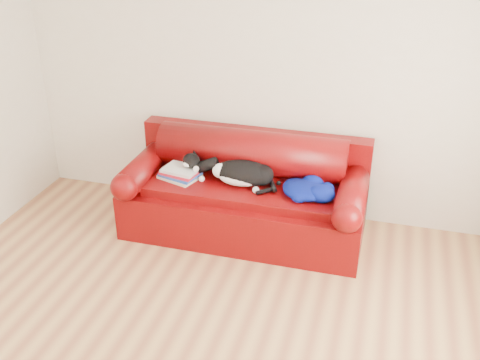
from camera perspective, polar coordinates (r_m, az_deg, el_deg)
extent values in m
plane|color=brown|center=(4.00, -5.02, -16.29)|extent=(4.50, 4.50, 0.00)
cube|color=beige|center=(5.04, 2.38, 10.41)|extent=(4.50, 0.02, 2.60)
cube|color=#430204|center=(5.03, 0.46, -3.14)|extent=(2.10, 0.90, 0.42)
cube|color=#430204|center=(4.87, 0.32, -0.99)|extent=(1.66, 0.62, 0.10)
cylinder|color=black|center=(5.16, -10.58, -5.23)|extent=(0.06, 0.06, 0.05)
cylinder|color=black|center=(4.73, 10.42, -8.50)|extent=(0.06, 0.06, 0.05)
cylinder|color=black|center=(5.67, -7.75, -1.83)|extent=(0.06, 0.06, 0.05)
cylinder|color=black|center=(5.28, 11.22, -4.46)|extent=(0.06, 0.06, 0.05)
cube|color=#430204|center=(5.24, 1.51, 0.80)|extent=(2.10, 0.18, 0.85)
cylinder|color=#430204|center=(5.03, 1.24, 2.87)|extent=(1.70, 0.40, 0.40)
cylinder|color=#430204|center=(5.17, -9.51, 1.47)|extent=(0.24, 0.88, 0.24)
sphere|color=#430204|center=(4.82, -11.65, -0.71)|extent=(0.24, 0.24, 0.24)
cylinder|color=#430204|center=(4.75, 11.38, -1.16)|extent=(0.24, 0.88, 0.24)
sphere|color=#430204|center=(4.36, 10.82, -3.80)|extent=(0.24, 0.24, 0.24)
cube|color=beige|center=(4.99, -6.05, 0.34)|extent=(0.39, 0.34, 0.02)
cube|color=white|center=(4.99, -6.05, 0.34)|extent=(0.38, 0.33, 0.02)
cube|color=blue|center=(4.98, -6.06, 0.60)|extent=(0.37, 0.32, 0.02)
cube|color=white|center=(4.98, -6.06, 0.60)|extent=(0.36, 0.31, 0.02)
cube|color=red|center=(4.96, -6.07, 0.86)|extent=(0.36, 0.30, 0.02)
cube|color=white|center=(4.96, -6.07, 0.86)|extent=(0.34, 0.29, 0.02)
cube|color=silver|center=(4.95, -6.09, 1.12)|extent=(0.34, 0.28, 0.02)
cube|color=white|center=(4.95, -6.09, 1.12)|extent=(0.32, 0.27, 0.02)
ellipsoid|color=black|center=(4.82, 0.39, 0.73)|extent=(0.52, 0.30, 0.21)
ellipsoid|color=white|center=(4.79, -0.09, 0.04)|extent=(0.36, 0.17, 0.13)
ellipsoid|color=white|center=(4.84, -1.98, 0.95)|extent=(0.15, 0.14, 0.13)
ellipsoid|color=black|center=(4.79, 2.20, 0.36)|extent=(0.22, 0.22, 0.18)
ellipsoid|color=black|center=(4.89, -3.34, 1.97)|extent=(0.16, 0.14, 0.13)
ellipsoid|color=white|center=(4.87, -3.74, 1.62)|extent=(0.08, 0.06, 0.05)
sphere|color=#BF7272|center=(4.86, -3.95, 1.64)|extent=(0.02, 0.02, 0.02)
cone|color=black|center=(4.83, -3.32, 2.43)|extent=(0.06, 0.05, 0.06)
cone|color=black|center=(4.89, -3.02, 2.76)|extent=(0.06, 0.05, 0.06)
cylinder|color=black|center=(4.76, 3.37, -0.60)|extent=(0.11, 0.18, 0.05)
sphere|color=white|center=(4.88, -2.55, 0.00)|extent=(0.05, 0.05, 0.05)
sphere|color=white|center=(4.71, 1.61, -1.02)|extent=(0.05, 0.05, 0.05)
ellipsoid|color=#02144F|center=(4.67, 6.72, -0.95)|extent=(0.38, 0.34, 0.12)
ellipsoid|color=#02144F|center=(4.61, 8.23, -1.31)|extent=(0.23, 0.20, 0.14)
ellipsoid|color=#02144F|center=(4.75, 5.72, -0.62)|extent=(0.23, 0.26, 0.09)
ellipsoid|color=#02144F|center=(4.76, 7.38, -0.30)|extent=(0.20, 0.15, 0.14)
ellipsoid|color=#02144F|center=(4.60, 6.06, -1.60)|extent=(0.15, 0.16, 0.09)
ellipsoid|color=silver|center=(4.60, 7.40, -1.23)|extent=(0.17, 0.06, 0.04)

